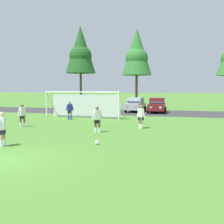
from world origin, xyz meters
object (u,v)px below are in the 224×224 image
object	(u,v)px
player_defender_far	(141,117)
player_winger_left	(22,115)
soccer_goal	(85,104)
player_striker_near	(70,110)
parked_car_slot_far_left	(78,105)
parked_car_slot_center_left	(135,105)
player_midfield_center	(97,119)
soccer_ball	(97,143)
parked_car_slot_left	(103,105)
parked_car_slot_center	(157,105)
player_winger_right	(2,129)

from	to	relation	value
player_defender_far	player_winger_left	bearing A→B (deg)	-169.86
soccer_goal	player_striker_near	bearing A→B (deg)	-112.73
soccer_goal	player_winger_left	xyz separation A→B (m)	(-2.02, -7.00, -0.47)
player_striker_near	parked_car_slot_far_left	xyz separation A→B (m)	(-2.72, 8.28, 0.05)
parked_car_slot_center_left	player_midfield_center	bearing A→B (deg)	-86.97
soccer_ball	parked_car_slot_center_left	bearing A→B (deg)	96.03
player_midfield_center	parked_car_slot_left	world-z (taller)	parked_car_slot_left
player_defender_far	player_winger_left	world-z (taller)	same
parked_car_slot_far_left	parked_car_slot_center	bearing A→B (deg)	8.17
player_winger_right	player_defender_far	bearing A→B (deg)	56.15
player_winger_right	player_midfield_center	bearing A→B (deg)	61.02
parked_car_slot_center_left	soccer_ball	bearing A→B (deg)	-83.97
player_midfield_center	player_striker_near	bearing A→B (deg)	127.32
player_striker_near	player_winger_right	xyz separation A→B (m)	(1.89, -11.54, 0.00)
player_striker_near	parked_car_slot_far_left	bearing A→B (deg)	108.19
soccer_ball	player_winger_left	world-z (taller)	player_winger_left
player_winger_left	player_winger_right	world-z (taller)	same
soccer_ball	parked_car_slot_far_left	xyz separation A→B (m)	(-8.77, 18.21, 0.77)
player_midfield_center	parked_car_slot_left	bearing A→B (deg)	106.88
player_striker_near	parked_car_slot_far_left	size ratio (longest dim) A/B	0.38
player_striker_near	player_defender_far	distance (m)	8.04
player_striker_near	player_midfield_center	xyz separation A→B (m)	(4.80, -6.29, 0.00)
player_winger_left	parked_car_slot_far_left	size ratio (longest dim) A/B	0.38
player_winger_left	parked_car_slot_center	world-z (taller)	parked_car_slot_center
player_midfield_center	player_winger_right	size ratio (longest dim) A/B	1.00
soccer_goal	player_winger_right	distance (m)	13.32
parked_car_slot_center_left	parked_car_slot_center	distance (m)	2.73
player_winger_right	parked_car_slot_left	xyz separation A→B (m)	(-1.51, 19.79, 0.05)
parked_car_slot_far_left	player_striker_near	bearing A→B (deg)	-71.81
player_winger_right	parked_car_slot_center	bearing A→B (deg)	77.45
parked_car_slot_far_left	parked_car_slot_center_left	xyz separation A→B (m)	(6.64, 1.88, 0.00)
player_midfield_center	player_winger_right	world-z (taller)	same
player_midfield_center	player_winger_left	bearing A→B (deg)	170.53
player_midfield_center	parked_car_slot_center_left	size ratio (longest dim) A/B	0.38
parked_car_slot_center	player_winger_right	bearing A→B (deg)	-102.55
soccer_ball	parked_car_slot_center	distance (m)	19.57
parked_car_slot_center_left	parked_car_slot_center	size ratio (longest dim) A/B	1.00
player_winger_left	parked_car_slot_left	bearing A→B (deg)	82.95
player_defender_far	parked_car_slot_far_left	size ratio (longest dim) A/B	0.38
player_striker_near	parked_car_slot_center_left	xyz separation A→B (m)	(3.93, 10.16, 0.05)
soccer_ball	player_winger_left	bearing A→B (deg)	147.58
soccer_goal	parked_car_slot_far_left	bearing A→B (deg)	117.73
player_defender_far	parked_car_slot_center_left	xyz separation A→B (m)	(-3.17, 13.93, 0.05)
soccer_goal	player_midfield_center	world-z (taller)	soccer_goal
player_winger_left	parked_car_slot_center_left	size ratio (longest dim) A/B	0.38
player_midfield_center	parked_car_slot_center_left	bearing A→B (deg)	93.03
player_striker_near	player_defender_far	xyz separation A→B (m)	(7.10, -3.77, 0.00)
player_winger_left	player_winger_right	size ratio (longest dim) A/B	1.00
parked_car_slot_far_left	parked_car_slot_left	bearing A→B (deg)	-0.39
parked_car_slot_center_left	player_striker_near	bearing A→B (deg)	-111.13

